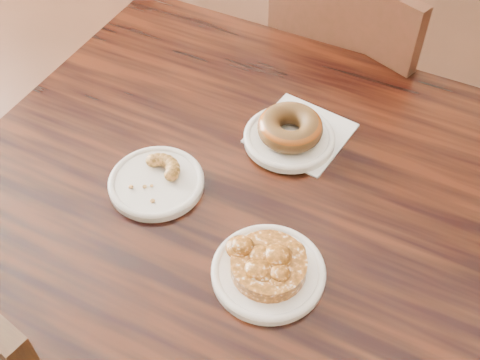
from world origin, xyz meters
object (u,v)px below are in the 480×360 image
Objects in this scene: chair_far at (366,101)px; apple_fritter at (269,263)px; cruller_fragment at (155,176)px; cafe_table at (230,305)px; glazed_donut at (290,127)px.

chair_far is 0.85m from apple_fritter.
cruller_fragment is at bearing 95.82° from chair_far.
chair_far reaches higher than cafe_table.
chair_far is at bearing 101.26° from apple_fritter.
cafe_table is 10.93× the size of cruller_fragment.
chair_far is 0.62m from glazed_donut.
apple_fritter reaches higher than cruller_fragment.
glazed_donut is at bearing 74.53° from cafe_table.
glazed_donut is 0.77× the size of apple_fritter.
apple_fritter reaches higher than cafe_table.
cruller_fragment is (-0.11, -0.05, 0.40)m from cafe_table.
cruller_fragment is (-0.25, 0.05, -0.01)m from apple_fritter.
cruller_fragment is at bearing -161.42° from cafe_table.
cruller_fragment is (-0.10, -0.73, 0.32)m from chair_far.
cruller_fragment is at bearing 169.31° from apple_fritter.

